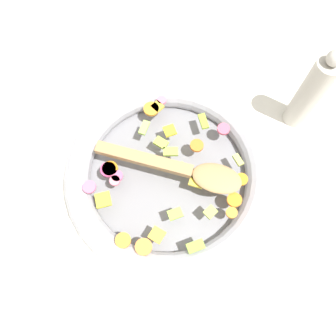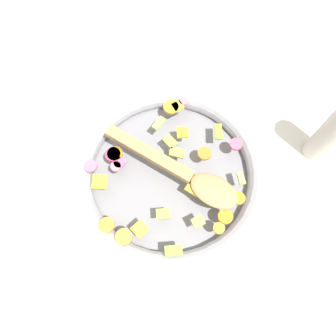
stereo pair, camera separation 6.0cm
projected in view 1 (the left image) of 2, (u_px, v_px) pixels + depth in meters
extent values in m
plane|color=silver|center=(168.00, 177.00, 0.65)|extent=(4.00, 4.00, 0.00)
cylinder|color=slate|center=(168.00, 176.00, 0.65)|extent=(0.35, 0.35, 0.01)
torus|color=#9E9EA5|center=(168.00, 173.00, 0.63)|extent=(0.40, 0.40, 0.05)
cylinder|color=orange|center=(110.00, 169.00, 0.60)|extent=(0.04, 0.04, 0.01)
cylinder|color=orange|center=(150.00, 109.00, 0.65)|extent=(0.04, 0.04, 0.01)
cylinder|color=orange|center=(144.00, 247.00, 0.55)|extent=(0.04, 0.04, 0.01)
cylinder|color=orange|center=(197.00, 146.00, 0.62)|extent=(0.03, 0.03, 0.01)
cylinder|color=orange|center=(234.00, 200.00, 0.58)|extent=(0.03, 0.03, 0.01)
cylinder|color=orange|center=(123.00, 240.00, 0.55)|extent=(0.03, 0.03, 0.01)
cylinder|color=orange|center=(232.00, 213.00, 0.57)|extent=(0.02, 0.02, 0.01)
cylinder|color=orange|center=(241.00, 179.00, 0.59)|extent=(0.02, 0.02, 0.01)
cube|color=#9FC044|center=(171.00, 152.00, 0.61)|extent=(0.03, 0.02, 0.01)
cube|color=#81AE37|center=(196.00, 246.00, 0.55)|extent=(0.03, 0.02, 0.01)
cube|color=#BACB5A|center=(238.00, 160.00, 0.61)|extent=(0.02, 0.03, 0.01)
cube|color=#A6BF4D|center=(210.00, 212.00, 0.57)|extent=(0.03, 0.03, 0.01)
cube|color=#AAD75A|center=(144.00, 128.00, 0.63)|extent=(0.03, 0.03, 0.01)
cube|color=#7FBC3F|center=(190.00, 174.00, 0.60)|extent=(0.03, 0.03, 0.01)
cube|color=#98BE34|center=(203.00, 121.00, 0.64)|extent=(0.01, 0.03, 0.01)
cube|color=#A6C144|center=(161.00, 143.00, 0.62)|extent=(0.03, 0.03, 0.01)
cube|color=#A1D243|center=(175.00, 214.00, 0.57)|extent=(0.03, 0.02, 0.01)
cylinder|color=pink|center=(89.00, 186.00, 0.59)|extent=(0.03, 0.03, 0.01)
cylinder|color=#C73D6D|center=(108.00, 170.00, 0.60)|extent=(0.04, 0.04, 0.01)
cylinder|color=pink|center=(115.00, 180.00, 0.59)|extent=(0.03, 0.03, 0.01)
cylinder|color=pink|center=(162.00, 100.00, 0.65)|extent=(0.02, 0.02, 0.01)
cylinder|color=#DB5880|center=(117.00, 176.00, 0.60)|extent=(0.03, 0.03, 0.01)
cylinder|color=#E6556F|center=(223.00, 129.00, 0.63)|extent=(0.03, 0.03, 0.01)
cube|color=yellow|center=(157.00, 235.00, 0.56)|extent=(0.03, 0.03, 0.01)
cube|color=yellow|center=(103.00, 200.00, 0.58)|extent=(0.03, 0.03, 0.01)
cube|color=gold|center=(157.00, 107.00, 0.65)|extent=(0.03, 0.03, 0.01)
cube|color=yellow|center=(197.00, 180.00, 0.59)|extent=(0.04, 0.04, 0.01)
cube|color=yellow|center=(170.00, 131.00, 0.63)|extent=(0.02, 0.02, 0.01)
cube|color=yellow|center=(184.00, 169.00, 0.60)|extent=(0.03, 0.03, 0.01)
cube|color=#A87F51|center=(144.00, 159.00, 0.60)|extent=(0.17, 0.11, 0.01)
ellipsoid|color=#A87F51|center=(217.00, 178.00, 0.58)|extent=(0.11, 0.09, 0.01)
cylinder|color=#B2ADA3|center=(310.00, 94.00, 0.62)|extent=(0.05, 0.05, 0.18)
sphere|color=#B2ADA3|center=(335.00, 58.00, 0.52)|extent=(0.03, 0.03, 0.03)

